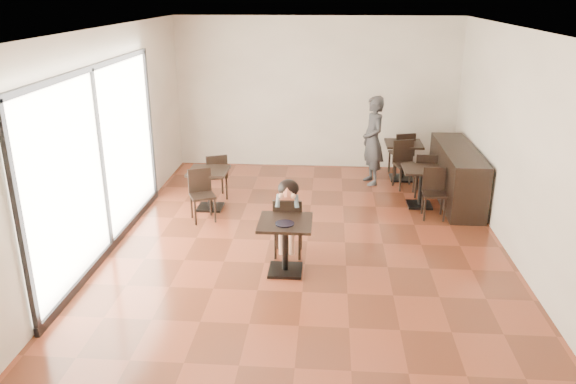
# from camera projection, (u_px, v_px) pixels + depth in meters

# --- Properties ---
(floor) EXTENTS (6.00, 8.00, 0.01)m
(floor) POSITION_uv_depth(u_px,v_px,m) (307.00, 241.00, 8.76)
(floor) COLOR brown
(floor) RESTS_ON ground
(ceiling) EXTENTS (6.00, 8.00, 0.01)m
(ceiling) POSITION_uv_depth(u_px,v_px,m) (310.00, 28.00, 7.66)
(ceiling) COLOR silver
(ceiling) RESTS_ON floor
(wall_back) EXTENTS (6.00, 0.01, 3.20)m
(wall_back) POSITION_uv_depth(u_px,v_px,m) (316.00, 94.00, 11.96)
(wall_back) COLOR white
(wall_back) RESTS_ON floor
(wall_front) EXTENTS (6.00, 0.01, 3.20)m
(wall_front) POSITION_uv_depth(u_px,v_px,m) (289.00, 271.00, 4.46)
(wall_front) COLOR white
(wall_front) RESTS_ON floor
(wall_left) EXTENTS (0.01, 8.00, 3.20)m
(wall_left) POSITION_uv_depth(u_px,v_px,m) (109.00, 138.00, 8.42)
(wall_left) COLOR white
(wall_left) RESTS_ON floor
(wall_right) EXTENTS (0.01, 8.00, 3.20)m
(wall_right) POSITION_uv_depth(u_px,v_px,m) (518.00, 146.00, 8.00)
(wall_right) COLOR white
(wall_right) RESTS_ON floor
(storefront_window) EXTENTS (0.04, 4.50, 2.60)m
(storefront_window) POSITION_uv_depth(u_px,v_px,m) (100.00, 160.00, 8.02)
(storefront_window) COLOR white
(storefront_window) RESTS_ON floor
(child_table) EXTENTS (0.72, 0.72, 0.76)m
(child_table) POSITION_uv_depth(u_px,v_px,m) (285.00, 247.00, 7.69)
(child_table) COLOR black
(child_table) RESTS_ON floor
(child_chair) EXTENTS (0.41, 0.41, 0.92)m
(child_chair) POSITION_uv_depth(u_px,v_px,m) (288.00, 226.00, 8.18)
(child_chair) COLOR black
(child_chair) RESTS_ON floor
(child) EXTENTS (0.41, 0.58, 1.15)m
(child) POSITION_uv_depth(u_px,v_px,m) (288.00, 218.00, 8.14)
(child) COLOR slate
(child) RESTS_ON child_chair
(plate) EXTENTS (0.26, 0.26, 0.02)m
(plate) POSITION_uv_depth(u_px,v_px,m) (285.00, 224.00, 7.46)
(plate) COLOR black
(plate) RESTS_ON child_table
(pizza_slice) EXTENTS (0.27, 0.21, 0.06)m
(pizza_slice) POSITION_uv_depth(u_px,v_px,m) (287.00, 196.00, 7.82)
(pizza_slice) COLOR #E5B277
(pizza_slice) RESTS_ON child
(adult_patron) EXTENTS (0.59, 0.74, 1.77)m
(adult_patron) POSITION_uv_depth(u_px,v_px,m) (373.00, 141.00, 11.08)
(adult_patron) COLOR #3A3A3E
(adult_patron) RESTS_ON floor
(cafe_table_mid) EXTENTS (0.69, 0.69, 0.71)m
(cafe_table_mid) POSITION_uv_depth(u_px,v_px,m) (421.00, 187.00, 10.07)
(cafe_table_mid) COLOR black
(cafe_table_mid) RESTS_ON floor
(cafe_table_left) EXTENTS (0.90, 0.90, 0.72)m
(cafe_table_left) POSITION_uv_depth(u_px,v_px,m) (209.00, 189.00, 9.95)
(cafe_table_left) COLOR black
(cafe_table_left) RESTS_ON floor
(cafe_table_back) EXTENTS (0.91, 0.91, 0.77)m
(cafe_table_back) POSITION_uv_depth(u_px,v_px,m) (403.00, 161.00, 11.49)
(cafe_table_back) COLOR black
(cafe_table_back) RESTS_ON floor
(chair_mid_a) EXTENTS (0.39, 0.39, 0.85)m
(chair_mid_a) POSITION_uv_depth(u_px,v_px,m) (424.00, 174.00, 10.55)
(chair_mid_a) COLOR black
(chair_mid_a) RESTS_ON floor
(chair_mid_b) EXTENTS (0.39, 0.39, 0.85)m
(chair_mid_b) POSITION_uv_depth(u_px,v_px,m) (434.00, 194.00, 9.52)
(chair_mid_b) COLOR black
(chair_mid_b) RESTS_ON floor
(chair_left_a) EXTENTS (0.52, 0.52, 0.87)m
(chair_left_a) POSITION_uv_depth(u_px,v_px,m) (215.00, 176.00, 10.44)
(chair_left_a) COLOR black
(chair_left_a) RESTS_ON floor
(chair_left_b) EXTENTS (0.52, 0.52, 0.87)m
(chair_left_b) POSITION_uv_depth(u_px,v_px,m) (202.00, 196.00, 9.41)
(chair_left_b) COLOR black
(chair_left_b) RESTS_ON floor
(chair_back_a) EXTENTS (0.52, 0.52, 0.93)m
(chair_back_a) POSITION_uv_depth(u_px,v_px,m) (401.00, 153.00, 11.75)
(chair_back_a) COLOR black
(chair_back_a) RESTS_ON floor
(chair_back_b) EXTENTS (0.52, 0.52, 0.93)m
(chair_back_b) POSITION_uv_depth(u_px,v_px,m) (406.00, 165.00, 10.95)
(chair_back_b) COLOR black
(chair_back_b) RESTS_ON floor
(service_counter) EXTENTS (0.60, 2.40, 1.00)m
(service_counter) POSITION_uv_depth(u_px,v_px,m) (457.00, 175.00, 10.28)
(service_counter) COLOR black
(service_counter) RESTS_ON floor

